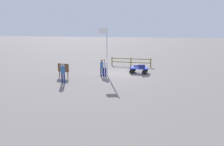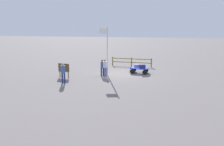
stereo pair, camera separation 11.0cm
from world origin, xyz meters
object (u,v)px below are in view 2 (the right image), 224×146
at_px(suitcase_olive, 137,66).
at_px(flagpole, 106,48).
at_px(suitcase_tan, 142,66).
at_px(worker_trailing, 102,66).
at_px(worker_supervisor, 63,71).
at_px(signboard, 64,68).
at_px(luggage_cart, 139,69).
at_px(worker_lead, 105,66).

bearing_deg(suitcase_olive, flagpole, 32.37).
xyz_separation_m(suitcase_tan, worker_trailing, (3.76, 1.39, 0.15)).
bearing_deg(flagpole, worker_trailing, 20.10).
relative_size(worker_supervisor, signboard, 1.32).
relative_size(suitcase_olive, flagpole, 0.14).
relative_size(luggage_cart, suitcase_tan, 2.83).
distance_m(worker_lead, flagpole, 1.74).
distance_m(worker_supervisor, signboard, 2.03).
height_order(worker_lead, worker_trailing, worker_lead).
bearing_deg(signboard, suitcase_tan, -160.10).
bearing_deg(flagpole, luggage_cart, -154.09).
bearing_deg(suitcase_tan, flagpole, 20.37).
relative_size(luggage_cart, worker_lead, 1.14).
bearing_deg(luggage_cart, suitcase_tan, 142.01).
xyz_separation_m(luggage_cart, suitcase_tan, (-0.30, 0.24, 0.34)).
xyz_separation_m(luggage_cart, signboard, (6.87, 2.84, 0.43)).
bearing_deg(worker_lead, worker_supervisor, 44.43).
bearing_deg(luggage_cart, worker_trailing, 25.28).
height_order(worker_trailing, worker_supervisor, worker_supervisor).
distance_m(luggage_cart, signboard, 7.45).
bearing_deg(signboard, suitcase_olive, -154.67).
xyz_separation_m(luggage_cart, worker_trailing, (3.46, 1.63, 0.50)).
bearing_deg(flagpole, suitcase_olive, -147.63).
bearing_deg(worker_supervisor, flagpole, -133.60).
distance_m(flagpole, signboard, 4.44).
relative_size(luggage_cart, suitcase_olive, 2.89).
xyz_separation_m(suitcase_olive, signboard, (6.64, 3.14, 0.13)).
distance_m(suitcase_tan, suitcase_olive, 0.77).
bearing_deg(signboard, worker_trailing, -160.59).
xyz_separation_m(luggage_cart, flagpole, (3.07, 1.49, 2.28)).
distance_m(luggage_cart, worker_lead, 3.69).
height_order(suitcase_tan, suitcase_olive, suitcase_tan).
bearing_deg(worker_lead, flagpole, -107.56).
bearing_deg(signboard, flagpole, -160.52).
distance_m(worker_trailing, worker_supervisor, 4.10).
height_order(luggage_cart, worker_supervisor, worker_supervisor).
xyz_separation_m(flagpole, signboard, (3.81, 1.35, -1.85)).
xyz_separation_m(suitcase_tan, suitcase_olive, (0.54, -0.55, -0.05)).
bearing_deg(flagpole, signboard, 19.48).
xyz_separation_m(worker_lead, flagpole, (-0.10, -0.31, 1.71)).
relative_size(suitcase_olive, worker_trailing, 0.41).
height_order(worker_supervisor, flagpole, flagpole).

